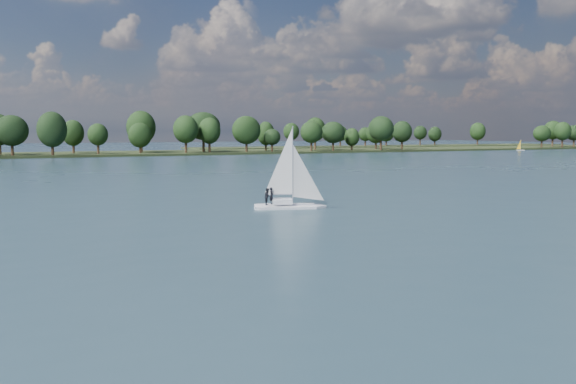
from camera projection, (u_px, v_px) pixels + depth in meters
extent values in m
plane|color=#233342|center=(188.00, 175.00, 123.20)|extent=(700.00, 700.00, 0.00)
cube|color=black|center=(93.00, 155.00, 223.57)|extent=(660.00, 40.00, 1.50)
cube|color=black|center=(393.00, 147.00, 335.92)|extent=(220.00, 30.00, 1.40)
cube|color=white|center=(287.00, 209.00, 69.26)|extent=(7.36, 4.02, 0.83)
cube|color=white|center=(287.00, 201.00, 69.18)|extent=(2.37, 1.82, 0.52)
cylinder|color=silver|center=(287.00, 165.00, 68.81)|extent=(0.13, 0.13, 8.34)
imported|color=black|center=(271.00, 196.00, 68.85)|extent=(0.64, 0.77, 1.80)
imported|color=black|center=(268.00, 196.00, 68.03)|extent=(1.00, 1.09, 1.80)
cube|color=silver|center=(521.00, 150.00, 276.61)|extent=(3.37, 2.64, 0.51)
cylinder|color=silver|center=(521.00, 144.00, 276.37)|extent=(0.09, 0.09, 4.52)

